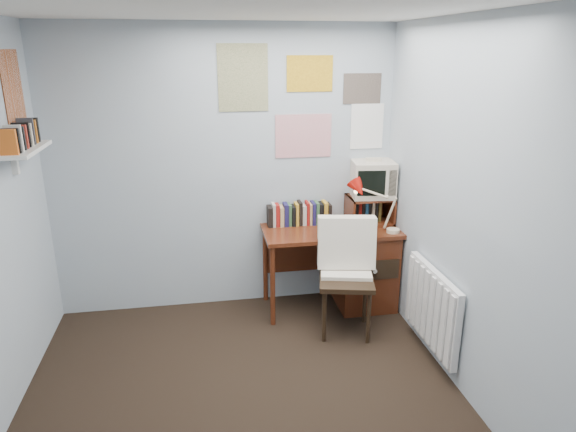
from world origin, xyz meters
The scene contains 14 objects.
ground centered at (0.00, 0.00, 0.00)m, with size 3.50×3.50×0.00m, color black.
back_wall centered at (0.00, 1.75, 1.25)m, with size 3.00×0.02×2.50m, color #A5B4BD.
right_wall centered at (1.50, 0.00, 1.25)m, with size 0.02×3.50×2.50m, color #A5B4BD.
ceiling centered at (0.00, 0.00, 2.50)m, with size 3.00×3.50×0.02m, color white.
desk centered at (1.17, 1.48, 0.41)m, with size 1.20×0.55×0.76m.
desk_chair centered at (0.92, 1.02, 0.47)m, with size 0.48×0.46×0.94m, color black.
desk_lamp centered at (1.41, 1.30, 0.97)m, with size 0.29×0.25×0.41m, color red.
tv_riser centered at (1.29, 1.59, 0.89)m, with size 0.40×0.30×0.25m, color #5E2815.
crt_tv centered at (1.31, 1.61, 1.19)m, with size 0.37×0.34×0.35m, color beige.
book_row centered at (0.66, 1.66, 0.87)m, with size 0.60×0.14×0.22m, color #5E2815.
radiator centered at (1.46, 0.55, 0.42)m, with size 0.09×0.80×0.60m, color white.
wall_shelf centered at (-1.40, 1.10, 1.62)m, with size 0.20×0.62×0.24m, color white.
posters_back centered at (0.70, 1.74, 1.85)m, with size 1.20×0.01×0.90m, color white.
posters_left centered at (-1.49, 1.10, 2.00)m, with size 0.01×0.70×0.60m, color white.
Camera 1 is at (-0.22, -2.67, 2.29)m, focal length 32.00 mm.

